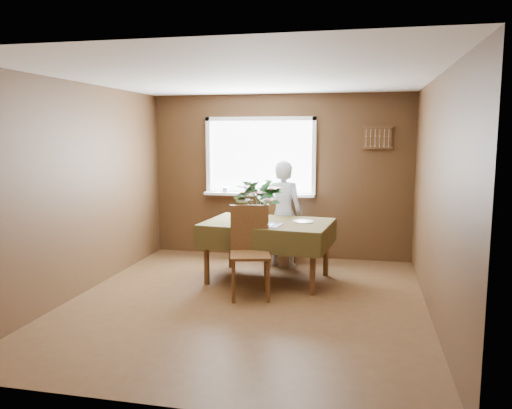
% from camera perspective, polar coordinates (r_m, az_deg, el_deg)
% --- Properties ---
extents(floor, '(4.50, 4.50, 0.00)m').
position_cam_1_polar(floor, '(5.78, -1.18, -11.13)').
color(floor, '#492E19').
rests_on(floor, ground).
extents(ceiling, '(4.50, 4.50, 0.00)m').
position_cam_1_polar(ceiling, '(5.49, -1.26, 14.34)').
color(ceiling, white).
rests_on(ceiling, wall_back).
extents(wall_back, '(4.00, 0.00, 4.00)m').
position_cam_1_polar(wall_back, '(7.69, 2.69, 3.21)').
color(wall_back, brown).
rests_on(wall_back, floor).
extents(wall_front, '(4.00, 0.00, 4.00)m').
position_cam_1_polar(wall_front, '(3.37, -10.15, -3.15)').
color(wall_front, brown).
rests_on(wall_front, floor).
extents(wall_left, '(0.00, 4.50, 4.50)m').
position_cam_1_polar(wall_left, '(6.27, -19.30, 1.66)').
color(wall_left, brown).
rests_on(wall_left, floor).
extents(wall_right, '(0.00, 4.50, 4.50)m').
position_cam_1_polar(wall_right, '(5.40, 19.91, 0.67)').
color(wall_right, brown).
rests_on(wall_right, floor).
extents(window_assembly, '(1.72, 0.20, 1.22)m').
position_cam_1_polar(window_assembly, '(7.69, 0.46, 4.05)').
color(window_assembly, white).
rests_on(window_assembly, wall_back).
extents(spoon_rack, '(0.44, 0.05, 0.33)m').
position_cam_1_polar(spoon_rack, '(7.53, 13.72, 7.46)').
color(spoon_rack, '#55361B').
rests_on(spoon_rack, wall_back).
extents(dining_table, '(1.71, 1.26, 0.78)m').
position_cam_1_polar(dining_table, '(6.47, 1.38, -2.78)').
color(dining_table, '#55361B').
rests_on(dining_table, floor).
extents(chair_far, '(0.48, 0.48, 1.00)m').
position_cam_1_polar(chair_far, '(7.30, 2.97, -2.67)').
color(chair_far, '#55361B').
rests_on(chair_far, floor).
extents(chair_near, '(0.56, 0.56, 1.06)m').
position_cam_1_polar(chair_near, '(5.89, -0.71, -4.97)').
color(chair_near, '#55361B').
rests_on(chair_near, floor).
extents(seated_woman, '(0.60, 0.43, 1.53)m').
position_cam_1_polar(seated_woman, '(7.15, 3.11, -1.07)').
color(seated_woman, white).
rests_on(seated_woman, floor).
extents(flower_bouquet, '(0.59, 0.59, 0.51)m').
position_cam_1_polar(flower_bouquet, '(6.20, 0.29, 0.74)').
color(flower_bouquet, white).
rests_on(flower_bouquet, dining_table).
extents(side_plate, '(0.36, 0.36, 0.01)m').
position_cam_1_polar(side_plate, '(6.43, 5.41, -1.95)').
color(side_plate, white).
rests_on(side_plate, dining_table).
extents(table_knife, '(0.11, 0.23, 0.00)m').
position_cam_1_polar(table_knife, '(6.21, 2.08, -2.26)').
color(table_knife, silver).
rests_on(table_knife, dining_table).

